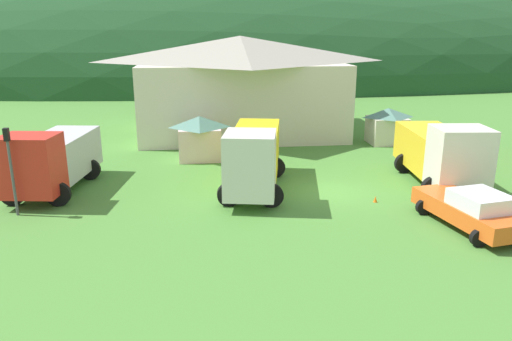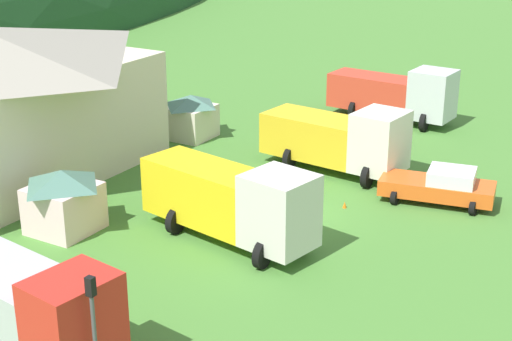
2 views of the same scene
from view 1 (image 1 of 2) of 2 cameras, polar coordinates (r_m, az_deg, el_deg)
The scene contains 12 objects.
ground_plane at distance 24.73m, azimuth 8.26°, elevation -2.53°, with size 200.00×200.00×0.00m, color #477F33.
forested_hill_backdrop at distance 86.57m, azimuth -2.50°, elevation 10.96°, with size 157.08×60.00×37.94m, color #1E4723.
depot_building at distance 38.50m, azimuth -1.81°, elevation 10.11°, with size 16.02×12.11×7.37m.
play_shed_cream at distance 35.95m, azimuth 15.04°, elevation 5.11°, with size 2.70×2.42×2.52m.
play_shed_pink at distance 30.71m, azimuth -6.55°, elevation 3.91°, with size 2.77×2.68×2.70m.
crane_truck_red at distance 26.23m, azimuth -22.67°, elevation 1.33°, with size 3.80×7.04×3.31m.
flatbed_truck_yellow at distance 24.32m, azimuth -0.22°, elevation 1.81°, with size 3.90×8.14×3.45m.
heavy_rig_striped at distance 26.93m, azimuth 20.76°, elevation 2.01°, with size 3.76×7.60×3.48m.
service_pickup_orange at distance 21.74m, azimuth 23.76°, elevation -4.14°, with size 2.98×5.33×1.66m.
traffic_light_west at distance 23.29m, azimuth -26.70°, elevation 0.86°, with size 0.20×0.32×3.88m.
traffic_cone_near_pickup at distance 23.80m, azimuth 13.71°, elevation -3.59°, with size 0.36×0.36×0.59m, color orange.
traffic_cone_mid_row at distance 26.86m, azimuth 26.17°, elevation -2.56°, with size 0.36×0.36×0.53m, color orange.
Camera 1 is at (-6.18, -22.62, 7.87)m, focal length 34.32 mm.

